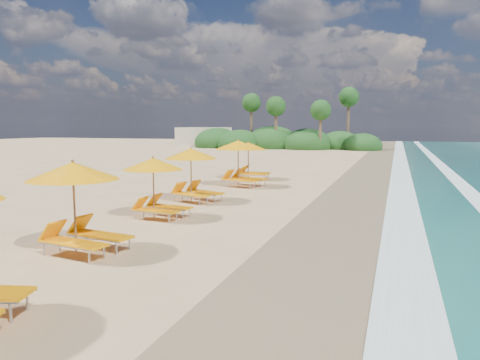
% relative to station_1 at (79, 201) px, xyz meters
% --- Properties ---
extents(ground, '(160.00, 160.00, 0.00)m').
position_rel_station_1_xyz_m(ground, '(2.11, 6.05, -1.29)').
color(ground, tan).
rests_on(ground, ground).
extents(wet_sand, '(4.00, 160.00, 0.01)m').
position_rel_station_1_xyz_m(wet_sand, '(6.11, 6.05, -1.28)').
color(wet_sand, olive).
rests_on(wet_sand, ground).
extents(surf_foam, '(4.00, 160.00, 0.01)m').
position_rel_station_1_xyz_m(surf_foam, '(8.81, 6.05, -1.26)').
color(surf_foam, white).
rests_on(surf_foam, ground).
extents(station_1, '(2.71, 2.57, 2.30)m').
position_rel_station_1_xyz_m(station_1, '(0.00, 0.00, 0.00)').
color(station_1, olive).
rests_on(station_1, ground).
extents(station_2, '(2.42, 2.29, 2.09)m').
position_rel_station_1_xyz_m(station_2, '(-0.28, 4.42, -0.11)').
color(station_2, olive).
rests_on(station_2, ground).
extents(station_3, '(2.88, 2.83, 2.24)m').
position_rel_station_1_xyz_m(station_3, '(-0.55, 7.98, -0.03)').
color(station_3, olive).
rests_on(station_3, ground).
extents(station_4, '(3.01, 2.92, 2.43)m').
position_rel_station_1_xyz_m(station_4, '(-0.22, 13.07, 0.07)').
color(station_4, olive).
rests_on(station_4, ground).
extents(station_5, '(2.47, 2.30, 2.20)m').
position_rel_station_1_xyz_m(station_5, '(-0.69, 16.27, -0.05)').
color(station_5, olive).
rests_on(station_5, ground).
extents(treeline, '(25.80, 8.80, 9.74)m').
position_rel_station_1_xyz_m(treeline, '(-7.83, 51.56, -0.29)').
color(treeline, '#163D14').
rests_on(treeline, ground).
extents(beach_building, '(7.00, 5.00, 2.80)m').
position_rel_station_1_xyz_m(beach_building, '(-19.89, 54.05, 0.11)').
color(beach_building, beige).
rests_on(beach_building, ground).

